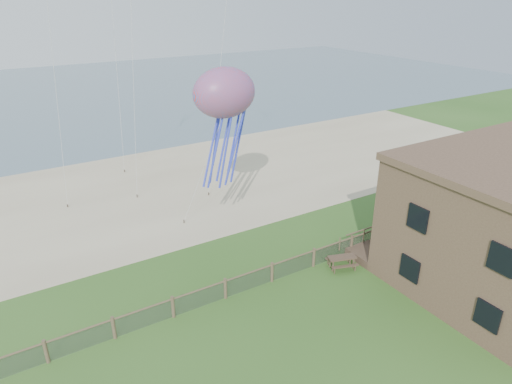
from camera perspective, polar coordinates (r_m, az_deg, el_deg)
ground at (r=23.05m, az=10.62°, el=-18.23°), size 160.00×160.00×0.00m
sand_beach at (r=39.40m, az=-10.84°, el=0.57°), size 72.00×20.00×0.02m
ocean at (r=80.62m, az=-22.53°, el=11.15°), size 160.00×68.00×0.02m
chainlink_fence at (r=26.41m, az=2.01°, el=-10.11°), size 36.20×0.20×1.25m
motel_deck at (r=34.00m, az=21.69°, el=-4.25°), size 15.00×2.00×0.50m
picnic_table at (r=28.15m, az=10.66°, el=-8.67°), size 1.99×1.73×0.71m
octopus_kite at (r=28.65m, az=-3.87°, el=8.35°), size 4.38×3.62×7.78m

